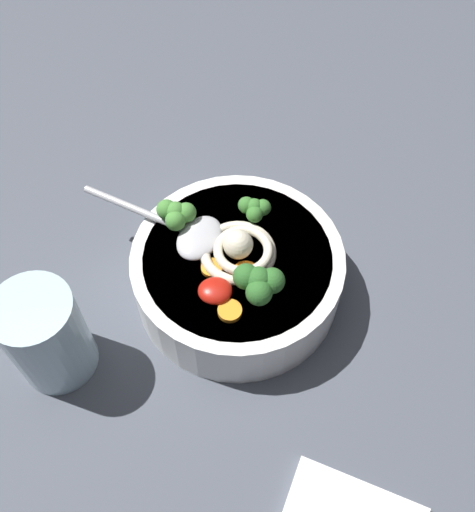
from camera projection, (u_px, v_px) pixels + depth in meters
The scene contains 12 objects.
table_slab at pixel (204, 310), 65.66cm from camera, with size 136.02×136.02×3.59cm, color #474C56.
soup_bowl at pixel (238, 273), 62.21cm from camera, with size 22.62×22.62×6.78cm.
noodle_pile at pixel (239, 250), 58.59cm from camera, with size 8.77×8.60×3.53cm.
soup_spoon at pixel (192, 233), 60.19cm from camera, with size 16.76×11.14×1.60cm.
chili_sauce_dollop at pixel (215, 291), 56.23cm from camera, with size 3.43×3.08×1.54cm, color #B2190F.
broccoli_floret_front at pixel (259, 283), 54.71cm from camera, with size 5.08×4.37×4.02cm.
broccoli_floret_far at pixel (254, 209), 60.81cm from camera, with size 3.56×3.06×2.81cm.
broccoli_floret_left at pixel (176, 214), 59.96cm from camera, with size 4.26×3.66×3.37cm.
carrot_slice_beside_noodles at pixel (230, 311), 55.50cm from camera, with size 2.39×2.39×0.59cm, color orange.
carrot_slice_near_spoon at pixel (212, 267), 58.49cm from camera, with size 2.24×2.24×0.46cm, color orange.
carrot_slice_beside_chili at pixel (246, 273), 57.91cm from camera, with size 2.66×2.66×0.66cm, color orange.
drinking_glass at pixel (47, 336), 55.44cm from camera, with size 7.80×7.80×11.51cm, color silver.
Camera 1 is at (3.08, -31.87, 59.58)cm, focal length 40.03 mm.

